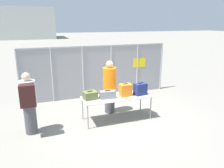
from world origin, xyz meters
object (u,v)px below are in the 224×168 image
at_px(inspection_table, 117,98).
at_px(traveler_hooded, 29,101).
at_px(security_worker_near, 110,86).
at_px(suitcase_orange, 125,90).
at_px(utility_trailer, 95,75).
at_px(suitcase_olive, 90,95).
at_px(suitcase_navy, 140,89).
at_px(suitcase_grey, 108,95).

bearing_deg(inspection_table, traveler_hooded, -177.99).
bearing_deg(security_worker_near, suitcase_orange, 95.08).
height_order(inspection_table, security_worker_near, security_worker_near).
height_order(traveler_hooded, utility_trailer, traveler_hooded).
bearing_deg(suitcase_olive, suitcase_orange, -4.68).
relative_size(inspection_table, security_worker_near, 1.21).
height_order(suitcase_navy, security_worker_near, security_worker_near).
bearing_deg(utility_trailer, suitcase_orange, -93.13).
distance_m(suitcase_olive, suitcase_navy, 1.68).
height_order(suitcase_grey, utility_trailer, suitcase_grey).
bearing_deg(suitcase_orange, utility_trailer, 86.87).
xyz_separation_m(suitcase_grey, traveler_hooded, (-2.34, -0.04, 0.08)).
height_order(inspection_table, suitcase_olive, suitcase_olive).
height_order(suitcase_olive, suitcase_orange, suitcase_orange).
bearing_deg(suitcase_navy, suitcase_olive, 174.73).
xyz_separation_m(inspection_table, suitcase_orange, (0.29, -0.03, 0.25)).
bearing_deg(suitcase_grey, security_worker_near, 65.89).
bearing_deg(inspection_table, suitcase_grey, -171.01).
bearing_deg(inspection_table, suitcase_orange, -5.65).
relative_size(traveler_hooded, utility_trailer, 0.43).
bearing_deg(suitcase_olive, utility_trailer, 72.71).
bearing_deg(utility_trailer, security_worker_near, -98.08).
bearing_deg(suitcase_orange, suitcase_navy, -6.60).
relative_size(suitcase_navy, utility_trailer, 0.10).
bearing_deg(traveler_hooded, utility_trailer, 32.16).
relative_size(suitcase_grey, traveler_hooded, 0.29).
height_order(inspection_table, utility_trailer, inspection_table).
xyz_separation_m(suitcase_olive, utility_trailer, (1.41, 4.54, -0.48)).
relative_size(inspection_table, suitcase_orange, 5.35).
relative_size(suitcase_grey, suitcase_orange, 1.22).
bearing_deg(traveler_hooded, suitcase_navy, -23.33).
height_order(suitcase_orange, utility_trailer, suitcase_orange).
relative_size(suitcase_olive, utility_trailer, 0.11).
bearing_deg(traveler_hooded, inspection_table, -21.42).
bearing_deg(security_worker_near, traveler_hooded, -4.16).
bearing_deg(suitcase_navy, utility_trailer, 93.17).
distance_m(suitcase_navy, utility_trailer, 4.73).
distance_m(traveler_hooded, utility_trailer, 5.72).
bearing_deg(traveler_hooded, security_worker_near, -7.92).
xyz_separation_m(suitcase_orange, traveler_hooded, (-2.96, -0.07, 0.01)).
height_order(suitcase_navy, traveler_hooded, traveler_hooded).
bearing_deg(suitcase_orange, traveler_hooded, -178.74).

